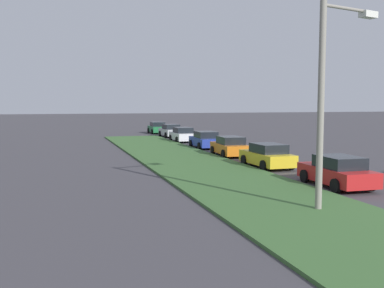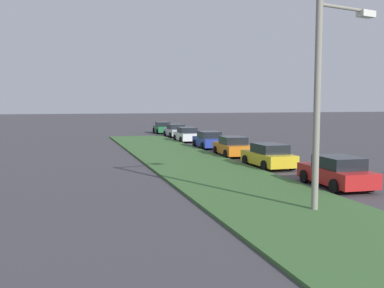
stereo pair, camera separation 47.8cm
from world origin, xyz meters
TOP-DOWN VIEW (x-y plane):
  - grass_median at (10.00, 6.62)m, footprint 60.00×6.00m
  - parked_car_red at (6.99, 2.29)m, footprint 4.36×2.13m
  - parked_car_yellow at (13.64, 2.60)m, footprint 4.33×2.07m
  - parked_car_orange at (19.68, 2.62)m, footprint 4.40×2.21m
  - parked_car_blue at (25.70, 2.51)m, footprint 4.35×2.12m
  - parked_car_white at (32.38, 2.66)m, footprint 4.33×2.07m
  - parked_car_silver at (38.83, 2.26)m, footprint 4.33×2.08m
  - parked_car_green at (45.10, 2.42)m, footprint 4.35×2.12m
  - streetlight at (3.08, 5.52)m, footprint 0.97×2.83m

SIDE VIEW (x-z plane):
  - grass_median at x=10.00m, z-range 0.00..0.12m
  - parked_car_red at x=6.99m, z-range -0.02..1.45m
  - parked_car_yellow at x=13.64m, z-range -0.02..1.45m
  - parked_car_orange at x=19.68m, z-range -0.02..1.45m
  - parked_car_blue at x=25.70m, z-range -0.02..1.45m
  - parked_car_white at x=32.38m, z-range -0.02..1.45m
  - parked_car_silver at x=38.83m, z-range -0.02..1.45m
  - parked_car_green at x=45.10m, z-range -0.02..1.45m
  - streetlight at x=3.08m, z-range 0.64..8.14m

